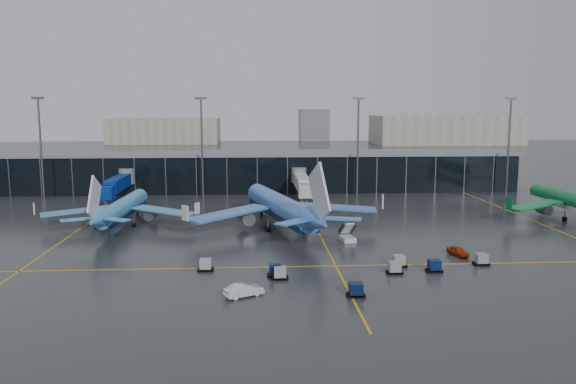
{
  "coord_description": "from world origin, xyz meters",
  "views": [
    {
      "loc": [
        -1.67,
        -93.63,
        22.8
      ],
      "look_at": [
        5.0,
        18.0,
        6.0
      ],
      "focal_mm": 35.0,
      "sensor_mm": 36.0,
      "label": 1
    }
  ],
  "objects": [
    {
      "name": "mobile_airstair",
      "position": [
        14.19,
        0.09,
        0.77
      ],
      "size": [
        2.81,
        3.58,
        3.45
      ],
      "rotation": [
        0.0,
        0.0,
        0.21
      ],
      "color": "silver",
      "rests_on": "ground"
    },
    {
      "name": "jet_bridges",
      "position": [
        -35.0,
        42.99,
        4.55
      ],
      "size": [
        94.0,
        27.5,
        7.2
      ],
      "color": "#595B60",
      "rests_on": "ground"
    },
    {
      "name": "service_van_red",
      "position": [
        29.84,
        -10.33,
        0.7
      ],
      "size": [
        2.84,
        4.42,
        1.4
      ],
      "primitive_type": "imported",
      "rotation": [
        0.0,
        0.0,
        0.31
      ],
      "color": "#A32B0C",
      "rests_on": "ground"
    },
    {
      "name": "distant_hangars",
      "position": [
        49.94,
        270.08,
        8.79
      ],
      "size": [
        260.0,
        71.0,
        22.0
      ],
      "color": "#B2AD99",
      "rests_on": "ground"
    },
    {
      "name": "baggage_carts",
      "position": [
        11.97,
        -19.41,
        0.76
      ],
      "size": [
        42.29,
        14.26,
        1.7
      ],
      "color": "black",
      "rests_on": "ground"
    },
    {
      "name": "service_van_white",
      "position": [
        -3.13,
        -27.6,
        0.81
      ],
      "size": [
        5.16,
        3.86,
        1.63
      ],
      "primitive_type": "imported",
      "rotation": [
        0.0,
        0.0,
        2.06
      ],
      "color": "silver",
      "rests_on": "ground"
    },
    {
      "name": "terminal_pier",
      "position": [
        0.0,
        62.0,
        5.42
      ],
      "size": [
        142.0,
        17.0,
        10.7
      ],
      "color": "black",
      "rests_on": "ground"
    },
    {
      "name": "ground",
      "position": [
        0.0,
        0.0,
        0.0
      ],
      "size": [
        600.0,
        600.0,
        0.0
      ],
      "primitive_type": "plane",
      "color": "#282B2D",
      "rests_on": "ground"
    },
    {
      "name": "flood_masts",
      "position": [
        5.0,
        50.0,
        13.81
      ],
      "size": [
        203.0,
        0.5,
        25.5
      ],
      "color": "#595B60",
      "rests_on": "ground"
    },
    {
      "name": "airliner_klm_near",
      "position": [
        3.06,
        11.25,
        6.87
      ],
      "size": [
        49.5,
        53.35,
        13.73
      ],
      "primitive_type": null,
      "rotation": [
        0.0,
        0.0,
        0.26
      ],
      "color": "#3E71CB",
      "rests_on": "ground"
    },
    {
      "name": "taxi_lines",
      "position": [
        10.0,
        10.61,
        0.01
      ],
      "size": [
        220.0,
        120.0,
        0.02
      ],
      "color": "gold",
      "rests_on": "ground"
    },
    {
      "name": "airliner_arkefly",
      "position": [
        -27.49,
        16.05,
        5.58
      ],
      "size": [
        33.55,
        37.76,
        11.16
      ],
      "primitive_type": null,
      "rotation": [
        0.0,
        0.0,
        -0.05
      ],
      "color": "#3F91CF",
      "rests_on": "ground"
    },
    {
      "name": "airliner_aer_lingus",
      "position": [
        63.87,
        16.88,
        5.89
      ],
      "size": [
        34.52,
        39.08,
        11.78
      ],
      "primitive_type": null,
      "rotation": [
        0.0,
        0.0,
        0.02
      ],
      "color": "#0D7433",
      "rests_on": "ground"
    }
  ]
}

